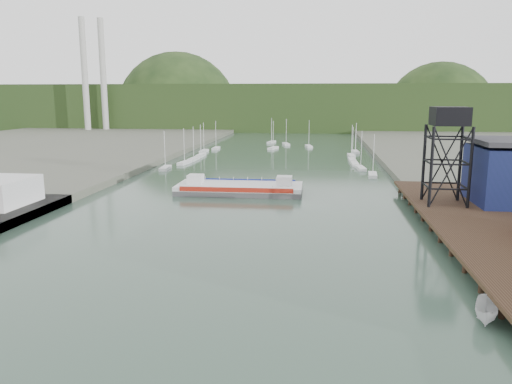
# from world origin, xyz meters

# --- Properties ---
(east_pier) EXTENTS (14.00, 70.00, 2.45)m
(east_pier) POSITION_xyz_m (37.00, 45.00, 1.90)
(east_pier) COLOR black
(east_pier) RESTS_ON ground
(lift_tower) EXTENTS (6.50, 6.50, 16.00)m
(lift_tower) POSITION_xyz_m (35.00, 58.00, 15.65)
(lift_tower) COLOR black
(lift_tower) RESTS_ON east_pier
(marina_sailboats) EXTENTS (57.71, 92.65, 0.90)m
(marina_sailboats) POSITION_xyz_m (0.08, 138.46, 0.35)
(marina_sailboats) COLOR silver
(marina_sailboats) RESTS_ON ground
(smokestacks) EXTENTS (11.20, 8.20, 60.00)m
(smokestacks) POSITION_xyz_m (-106.00, 232.50, 30.00)
(smokestacks) COLOR #B0AFAA
(smokestacks) RESTS_ON ground
(distant_hills) EXTENTS (500.00, 120.00, 80.00)m
(distant_hills) POSITION_xyz_m (-3.98, 301.35, 10.38)
(distant_hills) COLOR black
(distant_hills) RESTS_ON ground
(chain_ferry) EXTENTS (25.92, 10.87, 3.71)m
(chain_ferry) POSITION_xyz_m (-2.09, 73.45, 1.07)
(chain_ferry) COLOR #474749
(chain_ferry) RESTS_ON ground
(motorboat) EXTENTS (3.43, 5.48, 1.98)m
(motorboat) POSITION_xyz_m (29.31, 16.97, 0.99)
(motorboat) COLOR silver
(motorboat) RESTS_ON ground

